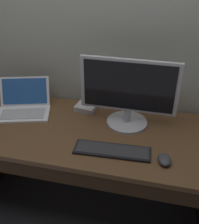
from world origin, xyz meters
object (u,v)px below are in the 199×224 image
at_px(external_monitor, 128,94).
at_px(computer_mouse, 164,159).
at_px(laptop_white, 24,105).
at_px(wired_keyboard, 112,151).
at_px(external_drive_box, 87,106).

bearing_deg(external_monitor, computer_mouse, -51.19).
xyz_separation_m(laptop_white, computer_mouse, (0.95, -0.31, -0.03)).
bearing_deg(laptop_white, computer_mouse, -17.97).
height_order(external_monitor, wired_keyboard, external_monitor).
relative_size(external_monitor, computer_mouse, 5.71).
height_order(laptop_white, wired_keyboard, laptop_white).
bearing_deg(external_monitor, wired_keyboard, -96.99).
height_order(laptop_white, external_drive_box, laptop_white).
bearing_deg(external_drive_box, wired_keyboard, -57.91).
relative_size(external_monitor, external_drive_box, 3.92).
relative_size(laptop_white, computer_mouse, 4.04).
xyz_separation_m(external_monitor, computer_mouse, (0.25, -0.31, -0.20)).
xyz_separation_m(wired_keyboard, external_drive_box, (-0.26, 0.42, 0.01)).
xyz_separation_m(external_monitor, wired_keyboard, (-0.04, -0.29, -0.21)).
relative_size(wired_keyboard, computer_mouse, 4.23).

